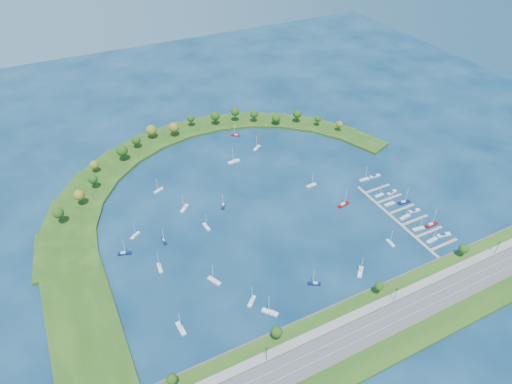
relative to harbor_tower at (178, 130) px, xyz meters
name	(u,v)px	position (x,y,z in m)	size (l,w,h in m)	color
ground	(253,202)	(16.05, -116.40, -4.10)	(700.00, 700.00, 0.00)	#07243F
south_shoreline	(358,334)	(16.08, -239.28, -3.10)	(420.00, 43.10, 11.60)	#234512
breakwater	(169,182)	(-30.28, -67.68, -3.11)	(286.74, 247.64, 2.00)	#234512
breakwater_trees	(187,137)	(-0.37, -25.23, 6.36)	(243.39, 92.25, 14.34)	#382314
harbor_tower	(178,130)	(0.00, 0.00, 0.00)	(2.60, 2.60, 4.09)	gray
dock_system	(403,216)	(101.35, -177.40, -3.75)	(24.28, 82.00, 1.60)	gray
moored_boat_0	(270,312)	(-18.42, -206.48, -3.14)	(7.99, 8.77, 13.66)	white
moored_boat_1	(181,328)	(-65.34, -194.21, -3.15)	(3.22, 9.30, 13.42)	white
moored_boat_2	(214,281)	(-37.01, -172.23, -3.16)	(6.16, 9.10, 13.10)	white
moored_boat_3	(311,185)	(63.75, -118.95, -3.20)	(8.26, 2.83, 11.95)	white
moored_boat_4	(234,161)	(25.27, -63.67, -3.11)	(10.02, 3.35, 14.51)	white
moored_boat_5	(223,205)	(-4.84, -111.14, -3.22)	(5.42, 7.60, 11.03)	#0A1743
moored_boat_6	(206,226)	(-23.73, -126.23, -3.20)	(2.96, 8.19, 11.79)	white
moored_boat_7	(360,271)	(43.55, -205.06, -3.16)	(8.18, 8.16, 13.27)	white
moored_boat_8	(391,243)	(76.05, -193.90, -3.23)	(2.47, 7.37, 10.67)	white
moored_boat_9	(314,283)	(14.04, -200.21, -3.22)	(7.52, 5.70, 11.06)	#0A1743
moored_boat_10	(257,147)	(51.22, -53.52, -3.17)	(8.53, 6.96, 12.78)	white
moored_boat_11	(164,241)	(-53.12, -126.52, -3.24)	(2.20, 7.02, 10.21)	#0A1743
moored_boat_12	(252,301)	(-24.13, -195.34, -3.20)	(7.47, 7.15, 11.88)	white
moored_boat_13	(160,268)	(-62.49, -147.97, -3.20)	(2.95, 8.20, 11.81)	white
moored_boat_14	(184,208)	(-30.34, -101.39, -3.15)	(8.15, 8.21, 13.28)	white
moored_boat_15	(235,135)	(43.62, -26.44, -3.21)	(7.45, 6.22, 11.25)	maroon
moored_boat_16	(159,190)	(-40.29, -73.00, -3.21)	(8.04, 5.26, 11.53)	white
moored_boat_17	(124,253)	(-78.54, -126.23, -3.19)	(8.65, 4.81, 12.25)	#0A1743
moored_boat_18	(135,235)	(-68.48, -113.06, -3.22)	(7.31, 5.99, 10.96)	white
moored_boat_19	(344,204)	(71.98, -148.53, -3.13)	(9.80, 4.37, 13.93)	maroon
docked_boat_0	(432,240)	(101.57, -204.10, -3.19)	(8.52, 2.96, 12.30)	white
docked_boat_1	(444,235)	(112.01, -203.82, -3.39)	(9.80, 4.23, 1.94)	white
docked_boat_2	(419,228)	(101.57, -191.80, -3.19)	(8.58, 3.63, 12.22)	white
docked_boat_3	(431,224)	(112.05, -192.67, -3.14)	(9.53, 3.06, 13.85)	maroon
docked_boat_4	(405,217)	(101.56, -178.66, -3.17)	(8.92, 3.43, 12.78)	white
docked_boat_5	(414,211)	(112.03, -176.40, -3.46)	(8.76, 3.44, 1.74)	white
docked_boat_6	(390,204)	(101.57, -162.81, -3.19)	(8.32, 2.37, 12.21)	white
docked_boat_7	(404,202)	(112.05, -166.03, -3.15)	(9.34, 3.68, 13.37)	#0A1743
docked_boat_8	(379,195)	(101.59, -151.51, -3.23)	(7.29, 2.18, 10.65)	white
docked_boat_9	(392,192)	(112.03, -152.96, -3.47)	(8.63, 3.54, 1.71)	white
docked_boat_10	(364,179)	(103.97, -130.88, -3.20)	(8.27, 2.96, 11.92)	white
docked_boat_11	(375,176)	(113.92, -130.99, -3.44)	(8.90, 2.97, 1.79)	white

